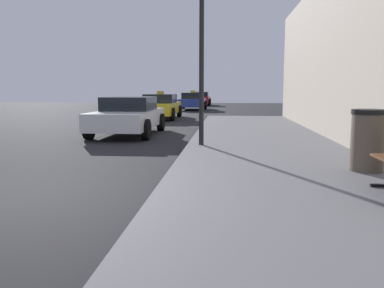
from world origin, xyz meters
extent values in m
plane|color=#232326|center=(0.00, 0.00, 0.00)|extent=(80.00, 80.00, 0.00)
cube|color=slate|center=(4.00, 0.00, 0.07)|extent=(4.00, 32.00, 0.15)
cylinder|color=brown|center=(5.37, 1.95, 0.63)|extent=(0.55, 0.55, 0.96)
cylinder|color=black|center=(5.37, 1.95, 1.15)|extent=(0.58, 0.58, 0.08)
cylinder|color=black|center=(2.36, 4.90, 2.02)|extent=(0.12, 0.12, 3.74)
cube|color=white|center=(-0.33, 8.21, 0.54)|extent=(1.77, 4.31, 0.55)
cube|color=black|center=(-0.33, 8.43, 1.04)|extent=(1.56, 1.94, 0.45)
cylinder|color=black|center=(0.56, 6.83, 0.32)|extent=(0.22, 0.64, 0.64)
cylinder|color=black|center=(-1.21, 6.83, 0.32)|extent=(0.22, 0.64, 0.64)
cylinder|color=black|center=(0.56, 9.59, 0.32)|extent=(0.22, 0.64, 0.64)
cylinder|color=black|center=(-1.21, 9.59, 0.32)|extent=(0.22, 0.64, 0.64)
cube|color=yellow|center=(-0.52, 15.72, 0.54)|extent=(1.71, 4.52, 0.55)
cube|color=black|center=(-0.52, 15.95, 1.04)|extent=(1.51, 2.04, 0.45)
cube|color=yellow|center=(-0.52, 15.95, 1.35)|extent=(0.36, 0.14, 0.16)
cylinder|color=black|center=(0.34, 14.27, 0.32)|extent=(0.22, 0.64, 0.64)
cylinder|color=black|center=(-1.38, 14.27, 0.32)|extent=(0.22, 0.64, 0.64)
cylinder|color=black|center=(0.34, 17.17, 0.32)|extent=(0.22, 0.64, 0.64)
cylinder|color=black|center=(-1.38, 17.17, 0.32)|extent=(0.22, 0.64, 0.64)
cube|color=#233899|center=(0.41, 24.89, 0.54)|extent=(1.75, 4.53, 0.55)
cube|color=black|center=(0.41, 25.12, 1.04)|extent=(1.54, 2.04, 0.45)
cube|color=yellow|center=(0.41, 25.12, 1.35)|extent=(0.36, 0.14, 0.16)
cylinder|color=black|center=(1.29, 23.44, 0.32)|extent=(0.22, 0.64, 0.64)
cylinder|color=black|center=(-0.46, 23.44, 0.32)|extent=(0.22, 0.64, 0.64)
cylinder|color=black|center=(1.29, 26.34, 0.32)|extent=(0.22, 0.64, 0.64)
cylinder|color=black|center=(-0.46, 26.34, 0.32)|extent=(0.22, 0.64, 0.64)
cube|color=red|center=(0.35, 33.31, 0.54)|extent=(1.84, 4.18, 0.55)
cube|color=black|center=(0.35, 33.52, 1.04)|extent=(1.62, 1.88, 0.45)
cylinder|color=black|center=(1.28, 31.98, 0.32)|extent=(0.22, 0.64, 0.64)
cylinder|color=black|center=(-0.57, 31.98, 0.32)|extent=(0.22, 0.64, 0.64)
cylinder|color=black|center=(1.28, 34.65, 0.32)|extent=(0.22, 0.64, 0.64)
cylinder|color=black|center=(-0.57, 34.65, 0.32)|extent=(0.22, 0.64, 0.64)
camera|label=1|loc=(2.99, -4.98, 1.53)|focal=37.35mm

